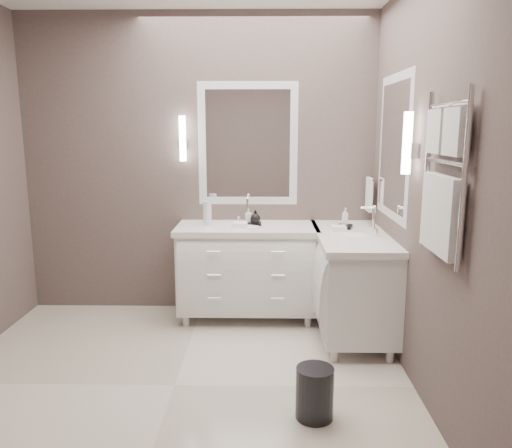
{
  "coord_description": "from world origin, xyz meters",
  "views": [
    {
      "loc": [
        0.59,
        -3.07,
        1.71
      ],
      "look_at": [
        0.54,
        0.7,
        0.97
      ],
      "focal_mm": 35.0,
      "sensor_mm": 36.0,
      "label": 1
    }
  ],
  "objects_px": {
    "vanity_back": "(247,266)",
    "waste_bin": "(315,393)",
    "towel_ladder": "(442,186)",
    "vanity_right": "(352,277)"
  },
  "relations": [
    {
      "from": "vanity_back",
      "to": "waste_bin",
      "type": "xyz_separation_m",
      "value": [
        0.45,
        -1.58,
        -0.33
      ]
    },
    {
      "from": "vanity_back",
      "to": "towel_ladder",
      "type": "relative_size",
      "value": 1.38
    },
    {
      "from": "vanity_right",
      "to": "towel_ladder",
      "type": "relative_size",
      "value": 1.38
    },
    {
      "from": "towel_ladder",
      "to": "waste_bin",
      "type": "height_order",
      "value": "towel_ladder"
    },
    {
      "from": "towel_ladder",
      "to": "waste_bin",
      "type": "bearing_deg",
      "value": 176.44
    },
    {
      "from": "vanity_back",
      "to": "towel_ladder",
      "type": "xyz_separation_m",
      "value": [
        1.1,
        -1.63,
        0.91
      ]
    },
    {
      "from": "vanity_back",
      "to": "waste_bin",
      "type": "relative_size",
      "value": 3.94
    },
    {
      "from": "waste_bin",
      "to": "towel_ladder",
      "type": "bearing_deg",
      "value": -3.56
    },
    {
      "from": "vanity_right",
      "to": "vanity_back",
      "type": "bearing_deg",
      "value": 159.62
    },
    {
      "from": "vanity_right",
      "to": "towel_ladder",
      "type": "distance_m",
      "value": 1.6
    }
  ]
}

